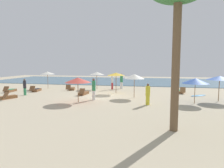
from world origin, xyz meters
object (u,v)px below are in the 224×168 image
at_px(umbrella_4, 48,73).
at_px(person_5, 94,89).
at_px(lounger_1, 181,91).
at_px(umbrella_0, 195,81).
at_px(umbrella_3, 97,73).
at_px(person_3, 25,87).
at_px(lounger_4, 10,90).
at_px(person_4, 112,81).
at_px(surfboard, 198,96).
at_px(person_1, 148,94).
at_px(umbrella_5, 220,78).
at_px(lounger_3, 36,90).
at_px(lounger_5, 83,93).
at_px(umbrella_2, 116,74).
at_px(umbrella_1, 134,76).
at_px(umbrella_6, 78,80).
at_px(person_0, 121,81).
at_px(lounger_2, 8,97).
at_px(lounger_0, 72,89).

xyz_separation_m(umbrella_4, person_5, (8.16, -6.36, -1.04)).
bearing_deg(lounger_1, umbrella_0, -87.18).
relative_size(umbrella_3, person_3, 1.30).
xyz_separation_m(lounger_4, person_4, (11.13, 4.60, 0.85)).
bearing_deg(surfboard, person_1, -132.52).
distance_m(umbrella_5, person_1, 6.76).
xyz_separation_m(umbrella_3, lounger_3, (-6.45, -3.44, -1.84)).
height_order(umbrella_0, umbrella_3, umbrella_3).
bearing_deg(person_4, surfboard, -18.43).
height_order(lounger_5, person_4, person_4).
height_order(umbrella_3, surfboard, umbrella_3).
xyz_separation_m(umbrella_0, lounger_1, (-0.28, 5.73, -1.70)).
distance_m(umbrella_2, lounger_1, 7.50).
height_order(lounger_5, surfboard, lounger_5).
xyz_separation_m(lounger_1, person_1, (-3.49, -7.09, 0.68)).
xyz_separation_m(umbrella_1, surfboard, (6.34, 2.19, -2.01)).
bearing_deg(lounger_5, umbrella_3, 88.24).
xyz_separation_m(umbrella_1, person_5, (-3.46, -2.04, -1.03)).
distance_m(umbrella_5, umbrella_6, 12.22).
distance_m(lounger_5, person_1, 7.81).
xyz_separation_m(umbrella_2, person_1, (3.60, -5.60, -1.25)).
relative_size(lounger_1, person_5, 0.88).
height_order(umbrella_2, lounger_4, umbrella_2).
xyz_separation_m(umbrella_3, person_1, (6.63, -8.50, -1.16)).
xyz_separation_m(umbrella_1, person_0, (-2.22, 6.29, -1.05)).
xyz_separation_m(lounger_4, person_0, (12.18, 5.50, 0.82)).
relative_size(umbrella_6, lounger_3, 1.24).
distance_m(umbrella_2, person_0, 4.08).
height_order(umbrella_5, surfboard, umbrella_5).
relative_size(lounger_3, lounger_4, 1.03).
xyz_separation_m(lounger_2, lounger_4, (-2.92, 3.92, 0.01)).
distance_m(umbrella_0, person_1, 4.14).
xyz_separation_m(lounger_3, person_5, (8.25, -3.86, 0.83)).
relative_size(umbrella_4, person_4, 1.14).
height_order(lounger_4, person_4, person_4).
relative_size(person_4, surfboard, 1.02).
height_order(umbrella_2, person_3, umbrella_2).
height_order(person_1, person_4, person_4).
bearing_deg(surfboard, person_0, 154.39).
relative_size(umbrella_1, lounger_3, 1.29).
bearing_deg(umbrella_5, person_0, 145.09).
xyz_separation_m(person_1, surfboard, (4.97, 5.42, -0.82)).
bearing_deg(lounger_0, umbrella_3, 27.25).
bearing_deg(lounger_1, person_4, 169.33).
bearing_deg(lounger_2, lounger_5, 31.53).
distance_m(person_3, person_5, 7.86).
height_order(umbrella_5, lounger_2, umbrella_5).
height_order(umbrella_6, lounger_5, umbrella_6).
xyz_separation_m(umbrella_0, person_5, (-8.60, -0.17, -0.87)).
xyz_separation_m(umbrella_5, lounger_3, (-19.11, 2.25, -1.86)).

